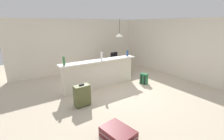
# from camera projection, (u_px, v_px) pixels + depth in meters

# --- Properties ---
(ground_plane) EXTENTS (13.00, 13.00, 0.05)m
(ground_plane) POSITION_uv_depth(u_px,v_px,m) (118.00, 90.00, 5.75)
(ground_plane) COLOR beige
(wall_back) EXTENTS (6.60, 0.10, 2.50)m
(wall_back) POSITION_uv_depth(u_px,v_px,m) (82.00, 45.00, 7.82)
(wall_back) COLOR silver
(wall_back) RESTS_ON ground_plane
(wall_right) EXTENTS (0.10, 6.00, 2.50)m
(wall_right) POSITION_uv_depth(u_px,v_px,m) (168.00, 47.00, 7.27)
(wall_right) COLOR silver
(wall_right) RESTS_ON ground_plane
(partition_half_wall) EXTENTS (2.80, 0.20, 0.98)m
(partition_half_wall) POSITION_uv_depth(u_px,v_px,m) (100.00, 74.00, 5.81)
(partition_half_wall) COLOR silver
(partition_half_wall) RESTS_ON ground_plane
(bar_countertop) EXTENTS (2.96, 0.40, 0.05)m
(bar_countertop) POSITION_uv_depth(u_px,v_px,m) (100.00, 61.00, 5.67)
(bar_countertop) COLOR white
(bar_countertop) RESTS_ON partition_half_wall
(bottle_green) EXTENTS (0.07, 0.07, 0.27)m
(bottle_green) POSITION_uv_depth(u_px,v_px,m) (64.00, 61.00, 4.92)
(bottle_green) COLOR #2D6B38
(bottle_green) RESTS_ON bar_countertop
(bottle_white) EXTENTS (0.07, 0.07, 0.29)m
(bottle_white) POSITION_uv_depth(u_px,v_px,m) (102.00, 56.00, 5.56)
(bottle_white) COLOR silver
(bottle_white) RESTS_ON bar_countertop
(bottle_blue) EXTENTS (0.08, 0.08, 0.23)m
(bottle_blue) POSITION_uv_depth(u_px,v_px,m) (127.00, 53.00, 6.33)
(bottle_blue) COLOR #284C89
(bottle_blue) RESTS_ON bar_countertop
(dining_table) EXTENTS (1.10, 0.80, 0.74)m
(dining_table) POSITION_uv_depth(u_px,v_px,m) (118.00, 60.00, 7.47)
(dining_table) COLOR #332319
(dining_table) RESTS_ON ground_plane
(dining_chair_near_partition) EXTENTS (0.44, 0.44, 0.93)m
(dining_chair_near_partition) POSITION_uv_depth(u_px,v_px,m) (123.00, 65.00, 7.07)
(dining_chair_near_partition) COLOR black
(dining_chair_near_partition) RESTS_ON ground_plane
(dining_chair_far_side) EXTENTS (0.42, 0.42, 0.93)m
(dining_chair_far_side) POSITION_uv_depth(u_px,v_px,m) (113.00, 60.00, 7.98)
(dining_chair_far_side) COLOR black
(dining_chair_far_side) RESTS_ON ground_plane
(pendant_lamp) EXTENTS (0.34, 0.34, 0.83)m
(pendant_lamp) POSITION_uv_depth(u_px,v_px,m) (119.00, 35.00, 7.18)
(pendant_lamp) COLOR black
(suitcase_flat_maroon) EXTENTS (0.59, 0.87, 0.22)m
(suitcase_flat_maroon) POSITION_uv_depth(u_px,v_px,m) (118.00, 134.00, 3.24)
(suitcase_flat_maroon) COLOR maroon
(suitcase_flat_maroon) RESTS_ON ground_plane
(backpack_green) EXTENTS (0.31, 0.33, 0.42)m
(backpack_green) POSITION_uv_depth(u_px,v_px,m) (144.00, 79.00, 6.21)
(backpack_green) COLOR #286B3D
(backpack_green) RESTS_ON ground_plane
(suitcase_upright_olive) EXTENTS (0.45, 0.26, 0.67)m
(suitcase_upright_olive) POSITION_uv_depth(u_px,v_px,m) (82.00, 95.00, 4.49)
(suitcase_upright_olive) COLOR #51562D
(suitcase_upright_olive) RESTS_ON ground_plane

